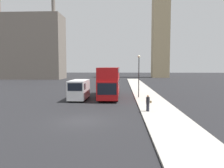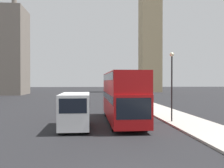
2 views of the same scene
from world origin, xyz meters
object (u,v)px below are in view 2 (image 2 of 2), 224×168
Objects in this scene: red_double_decker_bus at (122,94)px; street_lamp at (172,76)px; white_van at (75,110)px; clock_tower at (150,3)px.

street_lamp is at bearing -12.24° from red_double_decker_bus.
red_double_decker_bus is 1.91× the size of street_lamp.
red_double_decker_bus is 4.84m from white_van.
street_lamp is at bearing 13.13° from white_van.
red_double_decker_bus reaches higher than white_van.
street_lamp is (7.93, 1.85, 2.55)m from white_van.
street_lamp reaches higher than white_van.
street_lamp is (-13.27, -61.00, -25.59)m from clock_tower.
clock_tower is 5.21× the size of red_double_decker_bus.
red_double_decker_bus is (-17.34, -60.11, -27.15)m from clock_tower.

